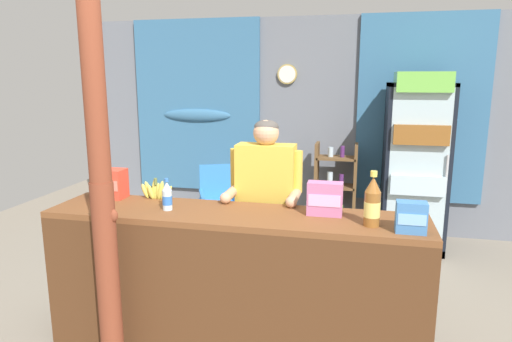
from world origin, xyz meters
TOP-DOWN VIEW (x-y plane):
  - ground_plane at (0.00, 1.28)m, footprint 8.30×8.30m
  - back_wall_curtained at (-0.00, 3.24)m, footprint 5.64×0.22m
  - stall_counter at (-0.08, 0.39)m, footprint 2.51×0.54m
  - timber_post at (-0.77, 0.08)m, footprint 0.16×0.14m
  - drink_fridge at (1.31, 2.74)m, footprint 0.65×0.67m
  - bottle_shelf_rack at (0.47, 2.90)m, footprint 0.48×0.28m
  - plastic_lawn_chair at (-0.82, 2.54)m, footprint 0.58×0.58m
  - shopkeeper at (0.04, 0.97)m, footprint 0.55×0.42m
  - soda_bottle_iced_tea at (0.80, 0.42)m, footprint 0.10×0.10m
  - soda_bottle_water at (-0.53, 0.46)m, footprint 0.07×0.07m
  - snack_box_wafer at (0.51, 0.58)m, footprint 0.22×0.11m
  - snack_box_crackers at (-1.07, 0.66)m, footprint 0.23×0.15m
  - snack_box_biscuit at (1.02, 0.35)m, footprint 0.17×0.10m
  - banana_bunch at (-0.73, 0.71)m, footprint 0.26×0.06m

SIDE VIEW (x-z plane):
  - ground_plane at x=0.00m, z-range 0.00..0.00m
  - plastic_lawn_chair at x=-0.82m, z-range 0.06..0.92m
  - bottle_shelf_rack at x=0.47m, z-range 0.02..1.14m
  - stall_counter at x=-0.08m, z-range 0.10..1.07m
  - shopkeeper at x=0.04m, z-range 0.20..1.75m
  - banana_bunch at x=-0.73m, z-range 0.95..1.12m
  - drink_fridge at x=1.31m, z-range 0.09..1.99m
  - snack_box_biscuit at x=1.02m, z-range 0.97..1.16m
  - soda_bottle_water at x=-0.53m, z-range 0.96..1.17m
  - snack_box_crackers at x=-1.07m, z-range 0.97..1.19m
  - snack_box_wafer at x=0.51m, z-range 0.97..1.19m
  - soda_bottle_iced_tea at x=0.80m, z-range 0.95..1.28m
  - timber_post at x=-0.77m, z-range -0.05..2.43m
  - back_wall_curtained at x=0.00m, z-range 0.03..2.58m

